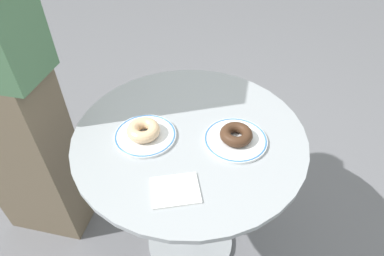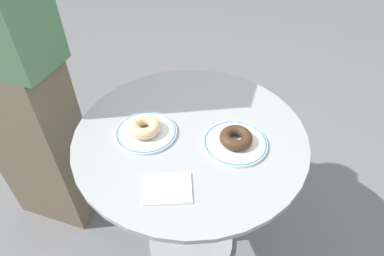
{
  "view_description": "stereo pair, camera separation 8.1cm",
  "coord_description": "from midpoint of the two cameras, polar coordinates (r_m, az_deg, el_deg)",
  "views": [
    {
      "loc": [
        -0.05,
        -0.81,
        1.5
      ],
      "look_at": [
        0.01,
        -0.03,
        0.78
      ],
      "focal_mm": 30.4,
      "sensor_mm": 36.0,
      "label": 1
    },
    {
      "loc": [
        0.03,
        -0.81,
        1.5
      ],
      "look_at": [
        0.01,
        -0.03,
        0.78
      ],
      "focal_mm": 30.4,
      "sensor_mm": 36.0,
      "label": 2
    }
  ],
  "objects": [
    {
      "name": "cafe_table",
      "position": [
        1.27,
        -2.23,
        -8.15
      ],
      "size": [
        0.8,
        0.8,
        0.74
      ],
      "color": "#999EA3",
      "rests_on": "ground"
    },
    {
      "name": "paper_napkin",
      "position": [
        0.95,
        -5.43,
        -10.89
      ],
      "size": [
        0.15,
        0.12,
        0.01
      ],
      "primitive_type": "cube",
      "rotation": [
        0.0,
        0.0,
        0.08
      ],
      "color": "white",
      "rests_on": "cafe_table"
    },
    {
      "name": "donut_glazed",
      "position": [
        1.09,
        -10.62,
        -0.44
      ],
      "size": [
        0.11,
        0.11,
        0.04
      ],
      "primitive_type": "torus",
      "rotation": [
        0.0,
        0.0,
        3.12
      ],
      "color": "#E0B789",
      "rests_on": "plate_left"
    },
    {
      "name": "plate_left",
      "position": [
        1.11,
        -10.27,
        -1.34
      ],
      "size": [
        0.21,
        0.21,
        0.01
      ],
      "color": "white",
      "rests_on": "cafe_table"
    },
    {
      "name": "plate_right",
      "position": [
        1.08,
        5.53,
        -2.11
      ],
      "size": [
        0.21,
        0.21,
        0.01
      ],
      "color": "white",
      "rests_on": "cafe_table"
    },
    {
      "name": "donut_chocolate",
      "position": [
        1.06,
        5.61,
        -1.21
      ],
      "size": [
        0.13,
        0.13,
        0.04
      ],
      "primitive_type": "torus",
      "rotation": [
        0.0,
        0.0,
        4.96
      ],
      "color": "#422819",
      "rests_on": "plate_right"
    },
    {
      "name": "ground_plane",
      "position": [
        1.71,
        -1.74,
        -19.42
      ],
      "size": [
        7.0,
        7.0,
        0.02
      ],
      "primitive_type": "cube",
      "color": "slate"
    }
  ]
}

